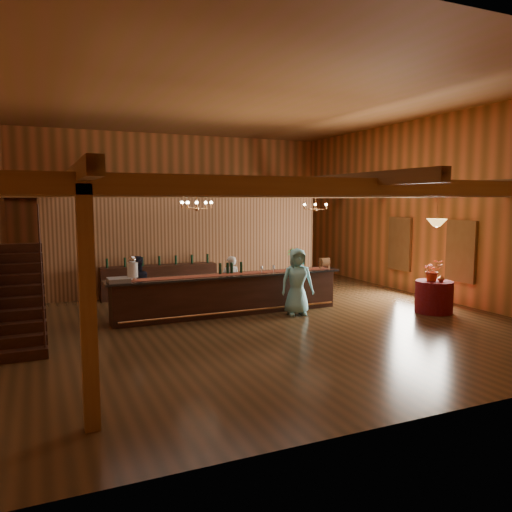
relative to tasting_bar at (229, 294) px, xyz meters
name	(u,v)px	position (x,y,z in m)	size (l,w,h in m)	color
floor	(246,312)	(0.51, 0.03, -0.54)	(14.00, 14.00, 0.00)	#472E18
ceiling	(246,101)	(0.51, 0.03, 4.96)	(14.00, 14.00, 0.00)	#925D2B
wall_back	(177,206)	(0.51, 7.03, 2.21)	(12.00, 0.10, 5.50)	#C66836
wall_front	(447,218)	(0.51, -6.97, 2.21)	(12.00, 0.10, 5.50)	#C66836
wall_right	(424,208)	(6.51, 0.03, 2.21)	(0.10, 14.00, 5.50)	#C66836
beam_grid	(239,191)	(0.51, 0.54, 2.70)	(11.90, 13.90, 0.39)	brown
support_posts	(254,255)	(0.51, -0.47, 1.06)	(9.20, 10.20, 3.20)	brown
partition_wall	(190,245)	(0.01, 3.53, 1.01)	(9.00, 0.18, 3.10)	brown
window_right_front	(461,251)	(6.46, -1.57, 1.01)	(0.12, 1.05, 1.75)	white
window_right_back	(400,244)	(6.46, 1.03, 1.01)	(0.12, 1.05, 1.75)	white
staircase	(19,296)	(-4.94, -0.71, 0.46)	(1.00, 2.80, 2.00)	black
backroom_boxes	(181,268)	(0.21, 5.53, -0.01)	(4.10, 0.60, 1.10)	black
tasting_bar	(229,294)	(0.00, 0.00, 0.00)	(6.34, 0.85, 1.07)	black
beverage_dispenser	(132,269)	(-2.47, 0.04, 0.81)	(0.26, 0.26, 0.60)	silver
glass_rack_tray	(119,280)	(-2.82, -0.06, 0.57)	(0.50, 0.50, 0.10)	gray
raffle_drum	(324,262)	(2.89, -0.03, 0.70)	(0.34, 0.24, 0.30)	brown
bar_bottle_0	(220,269)	(-0.19, 0.12, 0.67)	(0.07, 0.07, 0.30)	black
bar_bottle_1	(228,268)	(0.02, 0.12, 0.67)	(0.07, 0.07, 0.30)	black
bar_bottle_2	(232,268)	(0.13, 0.12, 0.67)	(0.07, 0.07, 0.30)	black
bar_bottle_3	(241,267)	(0.40, 0.12, 0.67)	(0.07, 0.07, 0.30)	black
backbar_shelf	(160,281)	(-1.12, 3.09, -0.04)	(3.52, 0.55, 0.99)	black
round_table	(434,297)	(5.08, -2.01, -0.11)	(0.98, 0.98, 0.85)	#58111D
chandelier_left	(197,205)	(-0.84, 0.00, 2.34)	(0.80, 0.80, 0.48)	#C28149
chandelier_right	(315,206)	(3.34, 1.27, 2.26)	(0.80, 0.80, 0.56)	#C28149
pendant_lamp	(437,223)	(5.08, -2.01, 1.87)	(0.52, 0.52, 0.90)	#C28149
bartender	(231,282)	(0.31, 0.67, 0.19)	(0.53, 0.35, 1.46)	silver
staff_second	(137,286)	(-2.25, 0.77, 0.25)	(0.76, 0.59, 1.57)	black
guest	(297,282)	(1.62, -0.75, 0.34)	(0.86, 0.56, 1.75)	#80D8E3
floor_plant	(290,266)	(3.72, 3.65, 0.11)	(0.71, 0.58, 1.30)	#2E7227
table_flowers	(433,270)	(5.05, -1.96, 0.60)	(0.52, 0.45, 0.58)	#BA3614
table_vase	(441,276)	(5.19, -2.14, 0.45)	(0.14, 0.14, 0.28)	#C28149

